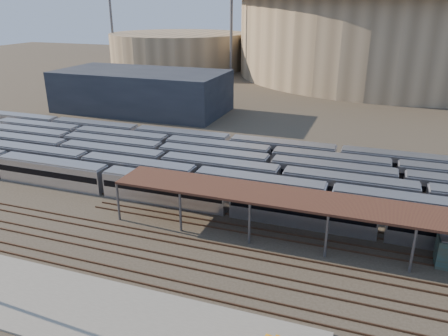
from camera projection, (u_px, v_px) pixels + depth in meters
name	position (u px, v px, depth m)	size (l,w,h in m)	color
ground	(172.00, 235.00, 51.85)	(420.00, 420.00, 0.00)	#383026
apron	(51.00, 301.00, 40.19)	(50.00, 9.00, 0.20)	gray
subway_trains	(247.00, 171.00, 66.35)	(124.08, 23.90, 3.60)	silver
inspection_shed	(372.00, 211.00, 46.69)	(60.30, 6.00, 5.30)	#58575C
empty_tracks	(152.00, 256.00, 47.42)	(170.00, 9.62, 0.18)	#4C3323
stadium	(398.00, 29.00, 161.35)	(124.00, 124.00, 32.50)	gray
secondary_arena	(179.00, 50.00, 182.62)	(56.00, 56.00, 14.00)	gray
service_building	(142.00, 91.00, 109.47)	(42.00, 20.00, 10.00)	#1E232D
floodlight_0	(231.00, 18.00, 150.73)	(4.00, 1.00, 38.40)	#58575C
floodlight_1	(111.00, 16.00, 176.81)	(4.00, 1.00, 38.40)	#58575C
floodlight_3	(312.00, 15.00, 188.46)	(4.00, 1.00, 38.40)	#58575C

